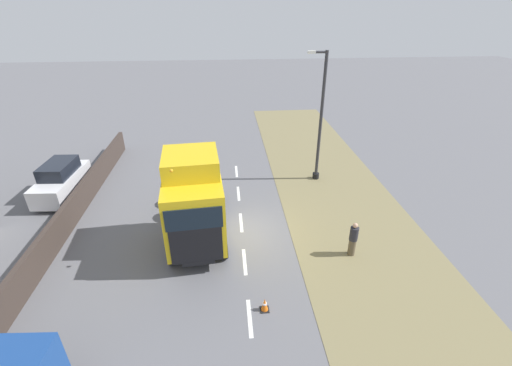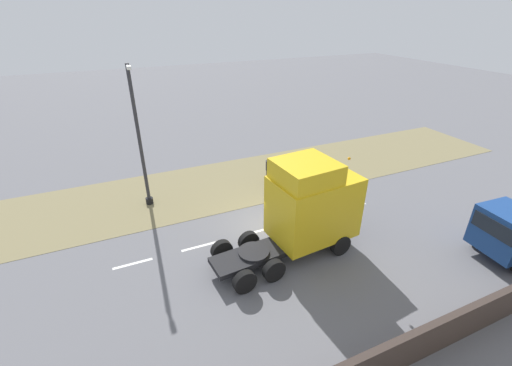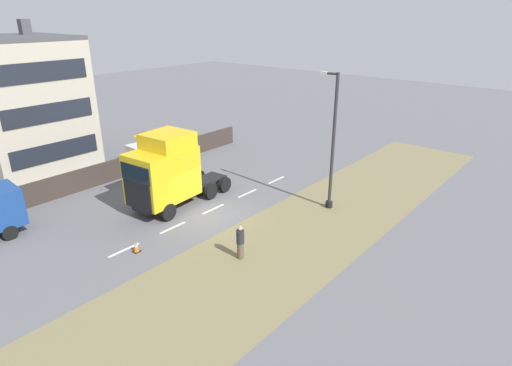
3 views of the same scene
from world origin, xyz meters
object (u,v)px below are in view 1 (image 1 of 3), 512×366
(lorry_cab, at_px, (194,203))
(parked_car, at_px, (61,180))
(lamp_post, at_px, (320,126))
(traffic_cone_lead, at_px, (265,305))
(pedestrian, at_px, (353,239))

(lorry_cab, relative_size, parked_car, 1.59)
(lamp_post, relative_size, traffic_cone_lead, 14.18)
(lorry_cab, bearing_deg, lamp_post, -144.06)
(parked_car, bearing_deg, lorry_cab, 150.12)
(parked_car, distance_m, lamp_post, 16.27)
(lorry_cab, distance_m, traffic_cone_lead, 5.64)
(parked_car, distance_m, pedestrian, 17.33)
(lorry_cab, distance_m, lamp_post, 10.00)
(lamp_post, distance_m, pedestrian, 8.43)
(pedestrian, bearing_deg, parked_car, -24.10)
(parked_car, relative_size, pedestrian, 2.59)
(lamp_post, bearing_deg, traffic_cone_lead, 66.73)
(traffic_cone_lead, bearing_deg, parked_car, -41.45)
(lorry_cab, height_order, pedestrian, lorry_cab)
(parked_car, bearing_deg, lamp_post, -173.40)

